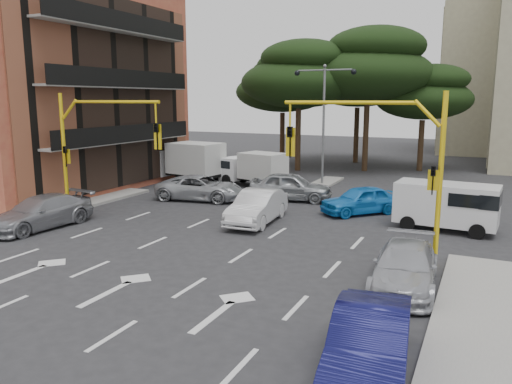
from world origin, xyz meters
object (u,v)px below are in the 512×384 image
at_px(car_silver_parked, 405,267).
at_px(van_white, 446,206).
at_px(signal_mast_right, 388,152).
at_px(street_lamp_center, 324,103).
at_px(car_silver_cross_b, 291,186).
at_px(box_truck_a, 184,162).
at_px(car_white_hatch, 257,207).
at_px(box_truck_b, 253,169).
at_px(signal_mast_left, 92,139).
at_px(car_silver_cross_a, 200,188).
at_px(car_navy_parked, 369,344).
at_px(car_silver_wagon, 41,212).
at_px(car_blue_compact, 361,200).

relative_size(car_silver_parked, van_white, 1.08).
height_order(signal_mast_right, street_lamp_center, street_lamp_center).
height_order(signal_mast_right, car_silver_cross_b, signal_mast_right).
distance_m(car_silver_cross_b, box_truck_a, 9.32).
bearing_deg(car_white_hatch, box_truck_b, 112.07).
bearing_deg(signal_mast_left, car_silver_cross_a, 72.63).
xyz_separation_m(car_white_hatch, car_silver_parked, (7.56, -5.44, -0.09)).
distance_m(car_navy_parked, box_truck_b, 23.20).
xyz_separation_m(street_lamp_center, van_white, (8.50, -8.82, -4.36)).
xyz_separation_m(car_silver_cross_b, box_truck_b, (-3.94, 3.24, 0.34)).
relative_size(car_white_hatch, car_silver_parked, 1.00).
height_order(signal_mast_right, box_truck_b, signal_mast_right).
xyz_separation_m(car_silver_wagon, car_navy_parked, (16.11, -5.94, 0.01)).
bearing_deg(van_white, car_blue_compact, -106.09).
bearing_deg(box_truck_a, van_white, -101.44).
height_order(car_blue_compact, car_navy_parked, car_navy_parked).
distance_m(street_lamp_center, car_silver_cross_a, 10.24).
bearing_deg(box_truck_b, car_white_hatch, -139.79).
height_order(car_navy_parked, box_truck_b, box_truck_b).
bearing_deg(signal_mast_left, signal_mast_right, 0.00).
xyz_separation_m(box_truck_a, box_truck_b, (4.97, 0.60, -0.26)).
bearing_deg(street_lamp_center, signal_mast_left, -115.91).
relative_size(signal_mast_right, street_lamp_center, 0.77).
relative_size(street_lamp_center, car_white_hatch, 1.68).
bearing_deg(car_silver_wagon, van_white, 28.78).
bearing_deg(car_silver_parked, car_silver_cross_a, 140.71).
height_order(car_blue_compact, box_truck_b, box_truck_b).
xyz_separation_m(car_blue_compact, box_truck_a, (-13.36, 4.31, 0.69)).
relative_size(street_lamp_center, car_navy_parked, 1.75).
distance_m(signal_mast_right, box_truck_b, 16.14).
xyz_separation_m(signal_mast_left, car_navy_parked, (14.91, -8.12, -3.15)).
distance_m(signal_mast_left, car_white_hatch, 8.35).
bearing_deg(car_silver_cross_a, signal_mast_left, 152.38).
bearing_deg(box_truck_b, car_silver_cross_b, -115.91).
relative_size(signal_mast_right, van_white, 1.41).
relative_size(car_silver_wagon, box_truck_a, 0.87).
bearing_deg(car_navy_parked, signal_mast_left, 144.62).
bearing_deg(street_lamp_center, car_silver_parked, -64.40).
relative_size(car_navy_parked, box_truck_a, 0.78).
distance_m(car_silver_wagon, car_silver_cross_a, 9.06).
distance_m(signal_mast_right, car_navy_parked, 8.81).
height_order(car_white_hatch, box_truck_b, box_truck_b).
distance_m(car_white_hatch, car_silver_cross_a, 6.31).
distance_m(street_lamp_center, car_blue_compact, 9.70).
bearing_deg(signal_mast_left, box_truck_b, 76.58).
height_order(signal_mast_right, signal_mast_left, same).
xyz_separation_m(car_navy_parked, box_truck_b, (-12.13, 19.77, 0.41)).
bearing_deg(box_truck_b, signal_mast_right, -123.53).
bearing_deg(signal_mast_right, car_blue_compact, 109.96).
bearing_deg(car_silver_wagon, street_lamp_center, 68.43).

